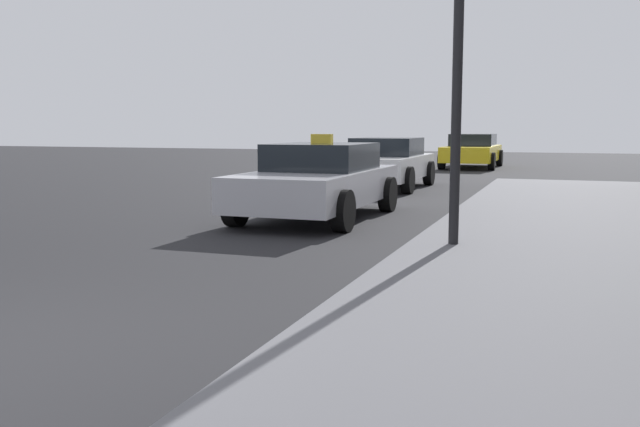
{
  "coord_description": "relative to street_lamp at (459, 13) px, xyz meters",
  "views": [
    {
      "loc": [
        3.82,
        -3.3,
        1.56
      ],
      "look_at": [
        1.89,
        2.05,
        0.84
      ],
      "focal_mm": 38.8,
      "sensor_mm": 36.0,
      "label": 1
    }
  ],
  "objects": [
    {
      "name": "street_lamp",
      "position": [
        0.0,
        0.0,
        0.0
      ],
      "size": [
        0.36,
        0.36,
        3.93
      ],
      "color": "black",
      "rests_on": "sidewalk"
    },
    {
      "name": "car_silver",
      "position": [
        -2.72,
        2.72,
        -2.23
      ],
      "size": [
        1.98,
        4.2,
        1.43
      ],
      "rotation": [
        0.0,
        0.0,
        3.14
      ],
      "color": "#B7B7BF",
      "rests_on": "ground_plane"
    },
    {
      "name": "car_white",
      "position": [
        -3.09,
        8.73,
        -2.23
      ],
      "size": [
        1.97,
        4.02,
        1.27
      ],
      "rotation": [
        0.0,
        0.0,
        3.14
      ],
      "color": "white",
      "rests_on": "ground_plane"
    },
    {
      "name": "car_yellow",
      "position": [
        -2.18,
        18.33,
        -2.23
      ],
      "size": [
        2.0,
        4.5,
        1.27
      ],
      "rotation": [
        0.0,
        0.0,
        3.14
      ],
      "color": "yellow",
      "rests_on": "ground_plane"
    }
  ]
}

